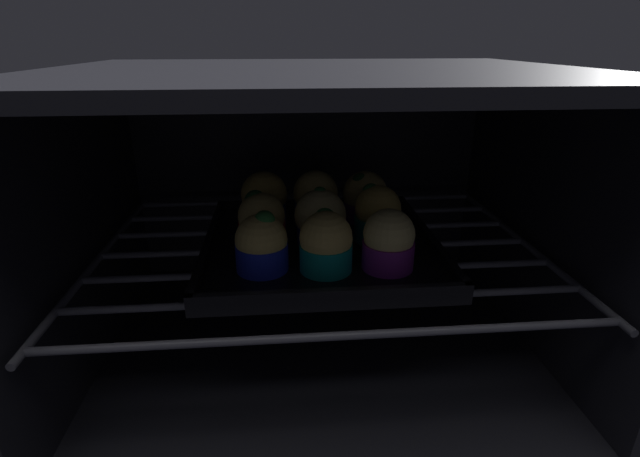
{
  "coord_description": "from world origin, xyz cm",
  "views": [
    {
      "loc": [
        -4.5,
        -31.67,
        38.37
      ],
      "look_at": [
        0.0,
        20.36,
        17.0
      ],
      "focal_mm": 26.04,
      "sensor_mm": 36.0,
      "label": 1
    }
  ],
  "objects": [
    {
      "name": "muffin_row2_col2",
      "position": [
        6.75,
        27.58,
        18.38
      ],
      "size": [
        6.1,
        6.1,
        6.81
      ],
      "color": "#7A238C",
      "rests_on": "baking_tray"
    },
    {
      "name": "oven_rack",
      "position": [
        0.0,
        22.0,
        13.6
      ],
      "size": [
        54.8,
        42.0,
        0.8
      ],
      "color": "#51515B",
      "rests_on": "oven_cavity"
    },
    {
      "name": "muffin_row1_col2",
      "position": [
        7.07,
        20.69,
        18.49
      ],
      "size": [
        5.67,
        5.67,
        7.01
      ],
      "color": "#0C8C84",
      "rests_on": "baking_tray"
    },
    {
      "name": "muffin_row1_col0",
      "position": [
        -7.03,
        20.24,
        18.28
      ],
      "size": [
        5.67,
        5.67,
        6.71
      ],
      "color": "red",
      "rests_on": "baking_tray"
    },
    {
      "name": "muffin_row0_col1",
      "position": [
        0.24,
        13.05,
        18.3
      ],
      "size": [
        5.67,
        5.67,
        6.62
      ],
      "color": "#0C8C84",
      "rests_on": "baking_tray"
    },
    {
      "name": "muffin_row0_col2",
      "position": [
        6.75,
        12.99,
        18.24
      ],
      "size": [
        5.67,
        5.67,
        6.69
      ],
      "color": "#7A238C",
      "rests_on": "baking_tray"
    },
    {
      "name": "muffin_row2_col0",
      "position": [
        -6.84,
        27.22,
        18.55
      ],
      "size": [
        6.14,
        6.14,
        7.2
      ],
      "color": "#1928B7",
      "rests_on": "baking_tray"
    },
    {
      "name": "muffin_row2_col1",
      "position": [
        0.11,
        27.3,
        18.53
      ],
      "size": [
        5.97,
        5.97,
        7.15
      ],
      "color": "#1928B7",
      "rests_on": "baking_tray"
    },
    {
      "name": "baking_tray",
      "position": [
        0.0,
        20.36,
        14.7
      ],
      "size": [
        27.78,
        27.78,
        2.2
      ],
      "color": "black",
      "rests_on": "oven_rack"
    },
    {
      "name": "oven_cavity",
      "position": [
        0.0,
        26.25,
        17.0
      ],
      "size": [
        59.0,
        47.0,
        37.0
      ],
      "color": "black",
      "rests_on": "ground"
    },
    {
      "name": "muffin_row0_col0",
      "position": [
        -6.81,
        13.72,
        18.07
      ],
      "size": [
        5.67,
        5.67,
        6.76
      ],
      "color": "#1928B7",
      "rests_on": "baking_tray"
    },
    {
      "name": "muffin_row1_col1",
      "position": [
        -0.38,
        19.98,
        18.31
      ],
      "size": [
        6.24,
        6.24,
        7.08
      ],
      "color": "#1928B7",
      "rests_on": "baking_tray"
    }
  ]
}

